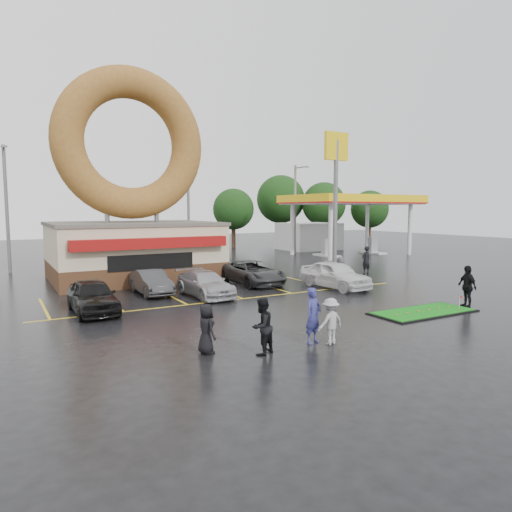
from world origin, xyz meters
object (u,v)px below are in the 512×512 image
donut_shop (132,210)px  streetlight_mid (189,206)px  putting_green (423,312)px  person_blue (313,315)px  person_cameraman (467,287)px  shell_sign (336,173)px  car_black (92,296)px  gas_station (332,217)px  car_silver (205,284)px  car_white (335,275)px  streetlight_left (7,206)px  streetlight_right (296,207)px  car_grey (253,273)px  car_dgrey (151,282)px

donut_shop → streetlight_mid: 10.59m
streetlight_mid → putting_green: streetlight_mid is taller
person_blue → person_cameraman: bearing=-10.3°
donut_shop → shell_sign: size_ratio=1.27×
shell_sign → car_black: 22.77m
gas_station → person_blue: bearing=-130.2°
gas_station → car_silver: (-21.39, -15.94, -3.05)m
car_white → car_black: bearing=173.7°
streetlight_left → putting_green: 28.26m
streetlight_right → putting_green: (-10.61, -25.23, -4.74)m
shell_sign → person_cameraman: size_ratio=5.42×
gas_station → car_silver: gas_station is taller
streetlight_right → person_cameraman: 26.97m
car_black → car_silver: 5.93m
car_grey → gas_station: bearing=38.8°
streetlight_mid → car_white: bearing=-83.3°
car_grey → car_white: bearing=-46.5°
gas_station → putting_green: 28.55m
streetlight_right → putting_green: 27.78m
streetlight_right → car_white: size_ratio=1.94×
streetlight_left → car_black: 16.76m
streetlight_right → car_silver: 24.62m
car_grey → person_cameraman: (5.34, -10.66, 0.27)m
car_dgrey → person_cameraman: bearing=-42.6°
streetlight_mid → car_dgrey: (-7.68, -13.96, -4.13)m
car_black → car_grey: bearing=17.4°
shell_sign → car_white: size_ratio=2.29×
streetlight_right → person_cameraman: size_ratio=4.60×
car_white → putting_green: bearing=-100.1°
gas_station → car_silver: size_ratio=3.04×
gas_station → car_black: (-27.22, -17.05, -2.96)m
car_white → car_grey: bearing=128.7°
streetlight_mid → car_black: (-11.22, -17.03, -4.05)m
shell_sign → car_dgrey: shell_sign is taller
streetlight_left → person_blue: streetlight_left is taller
car_white → putting_green: 6.88m
streetlight_left → streetlight_mid: same height
person_blue → car_white: bearing=30.3°
person_blue → person_cameraman: 9.62m
gas_station → car_white: 22.52m
person_blue → gas_station: bearing=33.4°
car_dgrey → person_cameraman: person_cameraman is taller
car_silver → car_white: (7.44, -1.50, 0.14)m
streetlight_left → car_silver: streetlight_left is taller
car_black → person_cameraman: bearing=-26.7°
streetlight_left → car_black: bearing=-80.2°
streetlight_left → car_grey: bearing=-45.4°
gas_station → streetlight_left: 30.04m
gas_station → person_cameraman: (-12.01, -24.49, -2.72)m
donut_shop → person_blue: 17.95m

